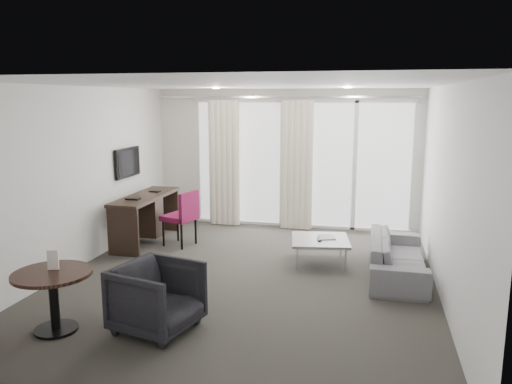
% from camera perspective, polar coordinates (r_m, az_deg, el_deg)
% --- Properties ---
extents(floor, '(5.00, 6.00, 0.00)m').
position_cam_1_polar(floor, '(6.91, -1.16, -9.91)').
color(floor, '#3A3832').
rests_on(floor, ground).
extents(ceiling, '(5.00, 6.00, 0.00)m').
position_cam_1_polar(ceiling, '(6.47, -1.25, 12.18)').
color(ceiling, white).
rests_on(ceiling, ground).
extents(wall_left, '(0.00, 6.00, 2.60)m').
position_cam_1_polar(wall_left, '(7.58, -19.82, 1.47)').
color(wall_left, silver).
rests_on(wall_left, ground).
extents(wall_right, '(0.00, 6.00, 2.60)m').
position_cam_1_polar(wall_right, '(6.43, 20.92, -0.16)').
color(wall_right, silver).
rests_on(wall_right, ground).
extents(wall_front, '(5.00, 0.00, 2.60)m').
position_cam_1_polar(wall_front, '(3.82, -12.63, -6.81)').
color(wall_front, silver).
rests_on(wall_front, ground).
extents(window_panel, '(4.00, 0.02, 2.38)m').
position_cam_1_polar(window_panel, '(9.42, 5.13, 3.14)').
color(window_panel, white).
rests_on(window_panel, ground).
extents(window_frame, '(4.10, 0.06, 2.44)m').
position_cam_1_polar(window_frame, '(9.41, 5.11, 3.13)').
color(window_frame, white).
rests_on(window_frame, ground).
extents(curtain_left, '(0.60, 0.20, 2.38)m').
position_cam_1_polar(curtain_left, '(9.58, -3.65, 3.28)').
color(curtain_left, beige).
rests_on(curtain_left, ground).
extents(curtain_right, '(0.60, 0.20, 2.38)m').
position_cam_1_polar(curtain_right, '(9.27, 4.67, 3.02)').
color(curtain_right, beige).
rests_on(curtain_right, ground).
extents(curtain_track, '(4.80, 0.04, 0.04)m').
position_cam_1_polar(curtain_track, '(9.23, 3.23, 10.79)').
color(curtain_track, '#B2B2B7').
rests_on(curtain_track, ceiling).
extents(downlight_a, '(0.12, 0.12, 0.02)m').
position_cam_1_polar(downlight_a, '(8.26, -4.58, 11.76)').
color(downlight_a, '#FFE0B2').
rests_on(downlight_a, ceiling).
extents(downlight_b, '(0.12, 0.12, 0.02)m').
position_cam_1_polar(downlight_b, '(7.88, 10.44, 11.67)').
color(downlight_b, '#FFE0B2').
rests_on(downlight_b, ceiling).
extents(desk, '(0.54, 1.73, 0.81)m').
position_cam_1_polar(desk, '(8.71, -12.44, -3.01)').
color(desk, black).
rests_on(desk, floor).
extents(tv, '(0.05, 0.80, 0.50)m').
position_cam_1_polar(tv, '(8.79, -14.47, 3.28)').
color(tv, black).
rests_on(tv, wall_left).
extents(desk_chair, '(0.62, 0.60, 0.93)m').
position_cam_1_polar(desk_chair, '(8.41, -8.76, -2.96)').
color(desk_chair, maroon).
rests_on(desk_chair, floor).
extents(round_table, '(1.06, 1.06, 0.65)m').
position_cam_1_polar(round_table, '(5.77, -22.07, -11.53)').
color(round_table, black).
rests_on(round_table, floor).
extents(menu_card, '(0.12, 0.05, 0.21)m').
position_cam_1_polar(menu_card, '(5.71, -22.18, -7.56)').
color(menu_card, white).
rests_on(menu_card, round_table).
extents(tub_armchair, '(0.96, 0.94, 0.73)m').
position_cam_1_polar(tub_armchair, '(5.46, -11.22, -11.75)').
color(tub_armchair, black).
rests_on(tub_armchair, floor).
extents(coffee_table, '(0.96, 0.96, 0.37)m').
position_cam_1_polar(coffee_table, '(7.55, 7.32, -6.70)').
color(coffee_table, gray).
rests_on(coffee_table, floor).
extents(remote, '(0.08, 0.15, 0.02)m').
position_cam_1_polar(remote, '(7.43, 7.23, -5.58)').
color(remote, black).
rests_on(remote, coffee_table).
extents(magazine, '(0.27, 0.30, 0.01)m').
position_cam_1_polar(magazine, '(7.58, 8.07, -5.28)').
color(magazine, gray).
rests_on(magazine, coffee_table).
extents(sofa, '(0.74, 1.89, 0.55)m').
position_cam_1_polar(sofa, '(7.23, 15.86, -7.08)').
color(sofa, slate).
rests_on(sofa, floor).
extents(terrace_slab, '(5.60, 3.00, 0.12)m').
position_cam_1_polar(terrace_slab, '(11.13, 6.14, -2.31)').
color(terrace_slab, '#4D4D50').
rests_on(terrace_slab, ground).
extents(rattan_chair_a, '(0.72, 0.72, 0.79)m').
position_cam_1_polar(rattan_chair_a, '(10.41, 6.34, -0.65)').
color(rattan_chair_a, brown).
rests_on(rattan_chair_a, terrace_slab).
extents(rattan_chair_b, '(0.68, 0.68, 0.90)m').
position_cam_1_polar(rattan_chair_b, '(11.22, 16.46, 0.08)').
color(rattan_chair_b, brown).
rests_on(rattan_chair_b, terrace_slab).
extents(rattan_table, '(0.60, 0.60, 0.53)m').
position_cam_1_polar(rattan_table, '(11.11, 11.86, -0.79)').
color(rattan_table, brown).
rests_on(rattan_table, terrace_slab).
extents(balustrade, '(5.50, 0.06, 1.05)m').
position_cam_1_polar(balustrade, '(12.44, 7.04, 1.67)').
color(balustrade, '#B2B2B7').
rests_on(balustrade, terrace_slab).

